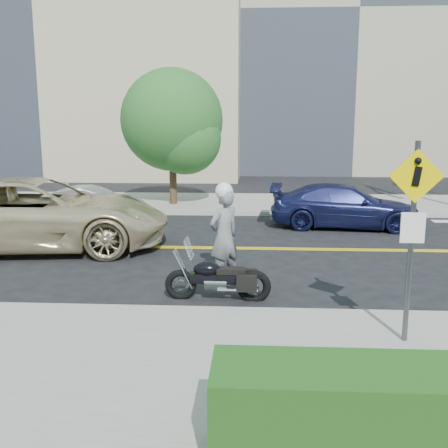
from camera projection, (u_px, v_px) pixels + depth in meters
name	position (u px, v px, depth m)	size (l,w,h in m)	color
ground_plane	(184.00, 248.00, 14.39)	(120.00, 120.00, 0.00)	black
sidewalk_near	(111.00, 374.00, 7.03)	(60.00, 5.00, 0.15)	#9E9B91
sidewalk_far	(208.00, 203.00, 21.72)	(60.00, 5.00, 0.15)	#9E9B91
building_mid	(341.00, 27.00, 37.48)	(18.00, 14.00, 20.00)	#A39984
pedestrian_sign	(413.00, 223.00, 7.59)	(0.78, 0.08, 3.00)	#4C4C51
motorcyclist	(224.00, 234.00, 11.04)	(0.88, 0.87, 2.18)	silver
motorcycle	(218.00, 269.00, 10.10)	(1.99, 0.60, 1.21)	black
suv	(38.00, 214.00, 14.10)	(3.21, 6.97, 1.94)	beige
parked_car_silver	(91.00, 204.00, 18.06)	(1.27, 3.64, 1.20)	#A2A4A9
parked_car_blue	(345.00, 206.00, 17.02)	(1.96, 4.82, 1.40)	#1A1F50
tree_far_a	(172.00, 120.00, 20.48)	(4.00, 4.00, 5.46)	#382619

